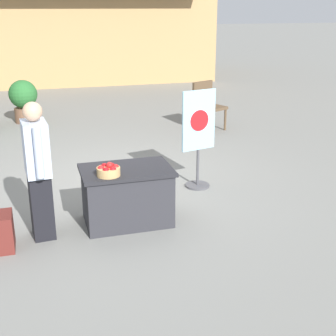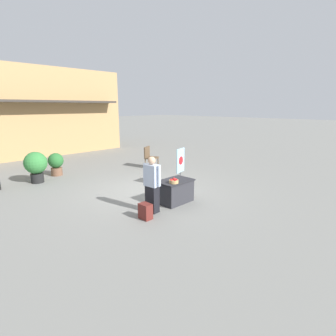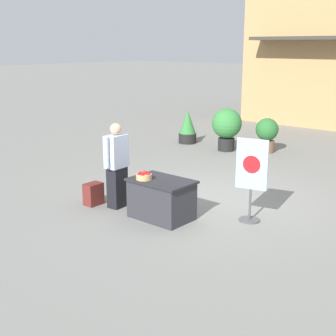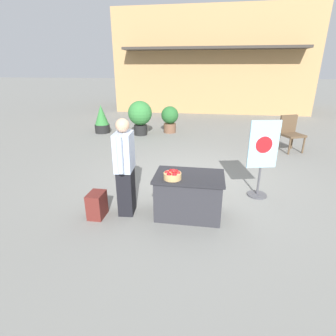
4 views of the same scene
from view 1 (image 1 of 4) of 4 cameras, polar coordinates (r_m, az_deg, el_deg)
ground_plane at (r=7.24m, az=-6.43°, el=-1.67°), size 120.00×120.00×0.00m
storefront_building at (r=18.15m, az=-13.18°, el=18.75°), size 10.22×5.84×5.13m
display_table at (r=5.78m, az=-5.02°, el=-3.34°), size 1.10×0.74×0.70m
apple_basket at (r=5.43m, az=-7.26°, el=-0.28°), size 0.27×0.27×0.16m
person_visitor at (r=5.45m, az=-15.55°, el=-0.33°), size 0.30×0.61×1.59m
backpack at (r=5.50m, az=-19.56°, el=-7.35°), size 0.24×0.34×0.42m
poster_board at (r=6.78m, az=3.73°, el=3.92°), size 0.54×0.36×1.45m
patio_chair at (r=10.21m, az=4.75°, el=7.92°), size 0.73×0.73×1.02m
potted_plant_near_right at (r=11.28m, az=-17.22°, el=8.08°), size 0.64×0.64×0.98m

